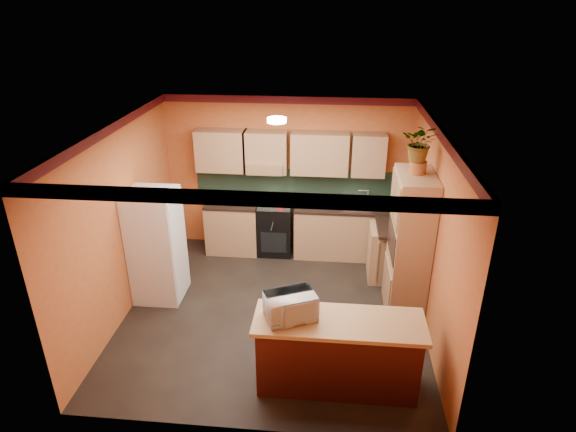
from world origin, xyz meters
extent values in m
plane|color=black|center=(0.00, 0.00, 0.00)|extent=(4.20, 4.20, 0.00)
cube|color=white|center=(0.00, 0.00, 2.70)|extent=(4.20, 4.20, 0.04)
cube|color=#C56B35|center=(0.00, 2.10, 1.35)|extent=(4.20, 0.04, 2.70)
cube|color=#C56B35|center=(0.00, -2.10, 1.35)|extent=(4.20, 0.04, 2.70)
cube|color=#C56B35|center=(-2.10, 0.00, 1.35)|extent=(0.04, 4.20, 2.70)
cube|color=#C56B35|center=(2.10, 0.00, 1.35)|extent=(0.04, 4.20, 2.70)
cube|color=#1C3329|center=(0.25, 2.09, 1.19)|extent=(3.70, 0.02, 0.53)
cube|color=#1C3329|center=(2.09, 1.40, 1.19)|extent=(0.02, 1.40, 0.53)
cube|color=tan|center=(0.10, 1.93, 1.80)|extent=(3.10, 0.34, 0.70)
cylinder|color=white|center=(0.00, 0.60, 2.66)|extent=(0.26, 0.26, 0.06)
cube|color=tan|center=(0.44, 1.80, 0.44)|extent=(3.65, 0.60, 0.88)
cube|color=black|center=(0.44, 1.80, 0.90)|extent=(3.65, 0.62, 0.04)
cube|color=black|center=(-0.19, 1.80, 0.46)|extent=(0.58, 0.58, 0.91)
cube|color=silver|center=(1.21, 1.80, 0.94)|extent=(0.48, 0.40, 0.03)
cube|color=tan|center=(1.80, 1.11, 0.44)|extent=(0.60, 0.80, 0.88)
cube|color=black|center=(1.80, 1.11, 0.90)|extent=(0.62, 0.80, 0.04)
cube|color=white|center=(-1.75, 0.26, 0.85)|extent=(0.68, 0.66, 1.70)
cube|color=tan|center=(1.85, 0.20, 1.05)|extent=(0.48, 0.90, 2.10)
cylinder|color=#964D24|center=(1.85, 0.25, 2.18)|extent=(0.22, 0.22, 0.16)
imported|color=tan|center=(1.85, 0.25, 2.50)|extent=(0.53, 0.49, 0.48)
cube|color=#43130F|center=(0.91, -1.37, 0.44)|extent=(1.80, 0.55, 0.88)
cube|color=tan|center=(0.91, -1.37, 0.91)|extent=(1.90, 0.65, 0.05)
imported|color=white|center=(0.36, -1.37, 1.08)|extent=(0.64, 0.55, 0.30)
camera|label=1|loc=(0.75, -5.72, 4.19)|focal=30.00mm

